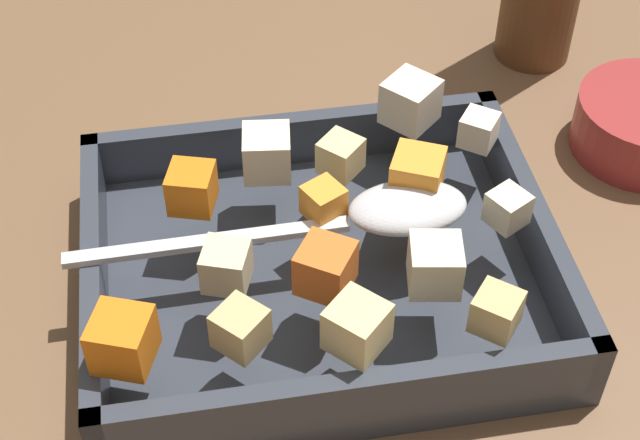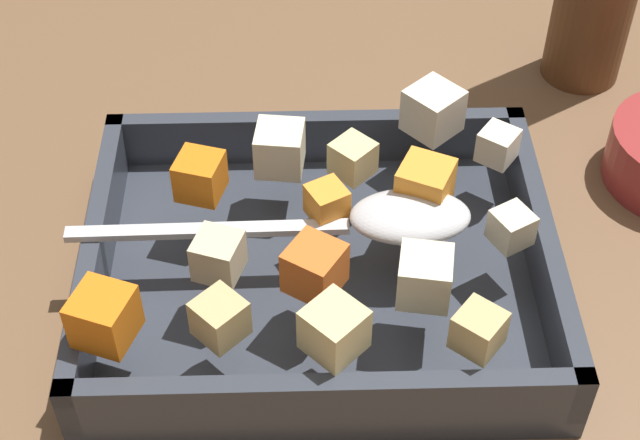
% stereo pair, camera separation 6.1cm
% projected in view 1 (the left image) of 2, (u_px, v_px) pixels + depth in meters
% --- Properties ---
extents(ground_plane, '(4.00, 4.00, 0.00)m').
position_uv_depth(ground_plane, '(348.00, 296.00, 0.65)').
color(ground_plane, brown).
extents(baking_dish, '(0.30, 0.24, 0.05)m').
position_uv_depth(baking_dish, '(320.00, 271.00, 0.64)').
color(baking_dish, '#333842').
rests_on(baking_dish, ground_plane).
extents(carrot_chunk_heap_top, '(0.04, 0.04, 0.03)m').
position_uv_depth(carrot_chunk_heap_top, '(417.00, 176.00, 0.63)').
color(carrot_chunk_heap_top, orange).
rests_on(carrot_chunk_heap_top, baking_dish).
extents(carrot_chunk_near_spoon, '(0.03, 0.03, 0.02)m').
position_uv_depth(carrot_chunk_near_spoon, '(324.00, 202.00, 0.62)').
color(carrot_chunk_near_spoon, orange).
rests_on(carrot_chunk_near_spoon, baking_dish).
extents(carrot_chunk_corner_se, '(0.04, 0.04, 0.03)m').
position_uv_depth(carrot_chunk_corner_se, '(325.00, 268.00, 0.57)').
color(carrot_chunk_corner_se, orange).
rests_on(carrot_chunk_corner_se, baking_dish).
extents(carrot_chunk_far_left, '(0.04, 0.04, 0.03)m').
position_uv_depth(carrot_chunk_far_left, '(192.00, 188.00, 0.62)').
color(carrot_chunk_far_left, orange).
rests_on(carrot_chunk_far_left, baking_dish).
extents(carrot_chunk_corner_sw, '(0.04, 0.04, 0.03)m').
position_uv_depth(carrot_chunk_corner_sw, '(122.00, 340.00, 0.54)').
color(carrot_chunk_corner_sw, orange).
rests_on(carrot_chunk_corner_sw, baking_dish).
extents(potato_chunk_back_center, '(0.04, 0.04, 0.03)m').
position_uv_depth(potato_chunk_back_center, '(357.00, 327.00, 0.54)').
color(potato_chunk_back_center, '#E0CC89').
rests_on(potato_chunk_back_center, baking_dish).
extents(potato_chunk_center, '(0.03, 0.03, 0.02)m').
position_uv_depth(potato_chunk_center, '(510.00, 214.00, 0.61)').
color(potato_chunk_center, beige).
rests_on(potato_chunk_center, baking_dish).
extents(potato_chunk_mid_right, '(0.04, 0.04, 0.03)m').
position_uv_depth(potato_chunk_mid_right, '(240.00, 328.00, 0.54)').
color(potato_chunk_mid_right, tan).
rests_on(potato_chunk_mid_right, baking_dish).
extents(potato_chunk_far_right, '(0.04, 0.04, 0.03)m').
position_uv_depth(potato_chunk_far_right, '(435.00, 265.00, 0.58)').
color(potato_chunk_far_right, beige).
rests_on(potato_chunk_far_right, baking_dish).
extents(potato_chunk_mid_left, '(0.04, 0.04, 0.02)m').
position_uv_depth(potato_chunk_mid_left, '(341.00, 156.00, 0.65)').
color(potato_chunk_mid_left, '#E0CC89').
rests_on(potato_chunk_mid_left, baking_dish).
extents(potato_chunk_near_left, '(0.03, 0.03, 0.03)m').
position_uv_depth(potato_chunk_near_left, '(226.00, 266.00, 0.58)').
color(potato_chunk_near_left, beige).
rests_on(potato_chunk_near_left, baking_dish).
extents(potato_chunk_rim_edge, '(0.04, 0.04, 0.03)m').
position_uv_depth(potato_chunk_rim_edge, '(267.00, 153.00, 0.65)').
color(potato_chunk_rim_edge, beige).
rests_on(potato_chunk_rim_edge, baking_dish).
extents(potato_chunk_under_handle, '(0.04, 0.04, 0.02)m').
position_uv_depth(potato_chunk_under_handle, '(496.00, 311.00, 0.55)').
color(potato_chunk_under_handle, tan).
rests_on(potato_chunk_under_handle, baking_dish).
extents(parsnip_chunk_corner_nw, '(0.05, 0.05, 0.03)m').
position_uv_depth(parsnip_chunk_corner_nw, '(410.00, 101.00, 0.68)').
color(parsnip_chunk_corner_nw, silver).
rests_on(parsnip_chunk_corner_nw, baking_dish).
extents(parsnip_chunk_heap_side, '(0.03, 0.03, 0.02)m').
position_uv_depth(parsnip_chunk_heap_side, '(479.00, 130.00, 0.67)').
color(parsnip_chunk_heap_side, silver).
rests_on(parsnip_chunk_heap_side, baking_dish).
extents(serving_spoon, '(0.26, 0.05, 0.02)m').
position_uv_depth(serving_spoon, '(386.00, 211.00, 0.62)').
color(serving_spoon, silver).
rests_on(serving_spoon, baking_dish).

